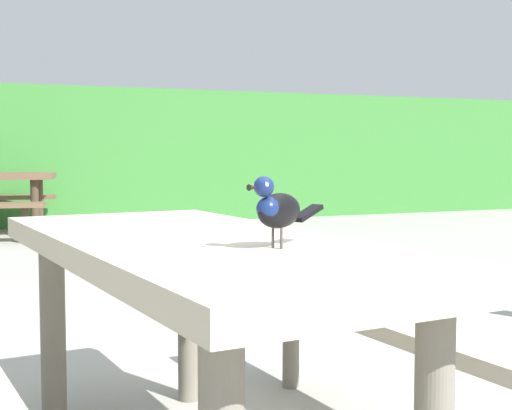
% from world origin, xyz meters
% --- Properties ---
extents(hedge_wall, '(28.00, 1.62, 1.85)m').
position_xyz_m(hedge_wall, '(0.00, 8.70, 0.93)').
color(hedge_wall, '#387A33').
rests_on(hedge_wall, ground).
extents(picnic_table_foreground, '(1.83, 1.86, 0.74)m').
position_xyz_m(picnic_table_foreground, '(-0.34, 0.09, 0.56)').
color(picnic_table_foreground, '#B2A893').
rests_on(picnic_table_foreground, ground).
extents(bird_grackle, '(0.27, 0.16, 0.18)m').
position_xyz_m(bird_grackle, '(-0.24, -0.24, 0.84)').
color(bird_grackle, black).
rests_on(bird_grackle, picnic_table_foreground).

